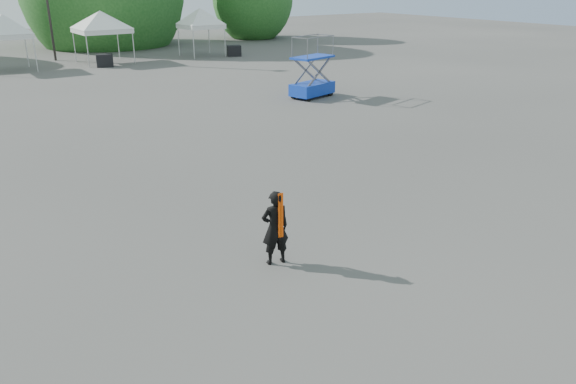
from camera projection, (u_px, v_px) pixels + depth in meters
ground at (281, 237)px, 12.39m from camera, size 120.00×120.00×0.00m
tent_e at (3, 19)px, 33.10m from camera, size 3.80×3.80×3.88m
tent_f at (100, 15)px, 36.41m from camera, size 4.51×4.51×3.88m
tent_g at (200, 12)px, 39.50m from camera, size 3.75×3.75×3.88m
man at (275, 228)px, 11.00m from camera, size 0.62×0.47×1.54m
scissor_lift at (312, 67)px, 26.25m from camera, size 2.40×1.61×2.83m
crate_mid at (105, 60)px, 35.65m from camera, size 1.21×1.07×0.79m
crate_east at (234, 51)px, 40.46m from camera, size 1.18×1.07×0.75m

